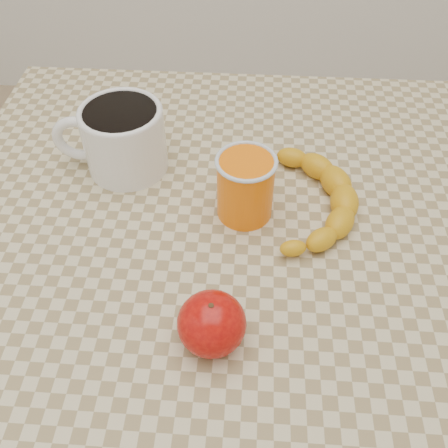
# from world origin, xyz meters

# --- Properties ---
(ground) EXTENTS (3.00, 3.00, 0.00)m
(ground) POSITION_xyz_m (0.00, 0.00, 0.00)
(ground) COLOR tan
(ground) RESTS_ON ground
(table) EXTENTS (0.80, 0.80, 0.75)m
(table) POSITION_xyz_m (0.00, 0.00, 0.66)
(table) COLOR #CBBB90
(table) RESTS_ON ground
(coffee_mug) EXTENTS (0.17, 0.12, 0.10)m
(coffee_mug) POSITION_xyz_m (-0.16, 0.13, 0.80)
(coffee_mug) COLOR white
(coffee_mug) RESTS_ON table
(orange_juice_glass) EXTENTS (0.08, 0.08, 0.09)m
(orange_juice_glass) POSITION_xyz_m (0.03, 0.04, 0.80)
(orange_juice_glass) COLOR orange
(orange_juice_glass) RESTS_ON table
(apple) EXTENTS (0.08, 0.08, 0.07)m
(apple) POSITION_xyz_m (-0.00, -0.16, 0.78)
(apple) COLOR #870405
(apple) RESTS_ON table
(banana) EXTENTS (0.18, 0.25, 0.04)m
(banana) POSITION_xyz_m (0.11, 0.06, 0.77)
(banana) COLOR gold
(banana) RESTS_ON table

